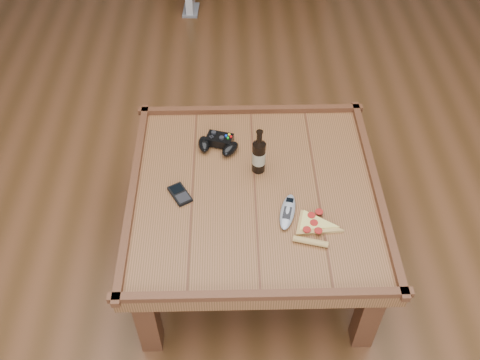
{
  "coord_description": "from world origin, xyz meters",
  "views": [
    {
      "loc": [
        -0.09,
        -1.42,
        2.04
      ],
      "look_at": [
        -0.06,
        -0.01,
        0.52
      ],
      "focal_mm": 40.0,
      "sensor_mm": 36.0,
      "label": 1
    }
  ],
  "objects_px": {
    "pizza_slice": "(313,227)",
    "beer_bottle": "(259,155)",
    "coffee_table": "(255,200)",
    "game_controller": "(218,143)",
    "smartphone": "(180,194)",
    "remote_control": "(288,212)"
  },
  "relations": [
    {
      "from": "beer_bottle",
      "to": "remote_control",
      "type": "relative_size",
      "value": 1.13
    },
    {
      "from": "game_controller",
      "to": "smartphone",
      "type": "relative_size",
      "value": 1.5
    },
    {
      "from": "coffee_table",
      "to": "smartphone",
      "type": "bearing_deg",
      "value": -175.81
    },
    {
      "from": "coffee_table",
      "to": "remote_control",
      "type": "height_order",
      "value": "same"
    },
    {
      "from": "coffee_table",
      "to": "game_controller",
      "type": "height_order",
      "value": "game_controller"
    },
    {
      "from": "smartphone",
      "to": "remote_control",
      "type": "bearing_deg",
      "value": -43.52
    },
    {
      "from": "game_controller",
      "to": "pizza_slice",
      "type": "relative_size",
      "value": 0.73
    },
    {
      "from": "game_controller",
      "to": "remote_control",
      "type": "xyz_separation_m",
      "value": [
        0.27,
        -0.37,
        -0.01
      ]
    },
    {
      "from": "beer_bottle",
      "to": "game_controller",
      "type": "distance_m",
      "value": 0.22
    },
    {
      "from": "pizza_slice",
      "to": "beer_bottle",
      "type": "bearing_deg",
      "value": 136.58
    },
    {
      "from": "remote_control",
      "to": "coffee_table",
      "type": "bearing_deg",
      "value": 147.48
    },
    {
      "from": "beer_bottle",
      "to": "coffee_table",
      "type": "bearing_deg",
      "value": -99.33
    },
    {
      "from": "game_controller",
      "to": "pizza_slice",
      "type": "bearing_deg",
      "value": -35.09
    },
    {
      "from": "game_controller",
      "to": "remote_control",
      "type": "height_order",
      "value": "game_controller"
    },
    {
      "from": "game_controller",
      "to": "remote_control",
      "type": "distance_m",
      "value": 0.46
    },
    {
      "from": "smartphone",
      "to": "remote_control",
      "type": "relative_size",
      "value": 0.67
    },
    {
      "from": "coffee_table",
      "to": "game_controller",
      "type": "relative_size",
      "value": 5.46
    },
    {
      "from": "beer_bottle",
      "to": "remote_control",
      "type": "height_order",
      "value": "beer_bottle"
    },
    {
      "from": "game_controller",
      "to": "beer_bottle",
      "type": "bearing_deg",
      "value": -22.94
    },
    {
      "from": "beer_bottle",
      "to": "game_controller",
      "type": "xyz_separation_m",
      "value": [
        -0.17,
        0.13,
        -0.06
      ]
    },
    {
      "from": "pizza_slice",
      "to": "smartphone",
      "type": "xyz_separation_m",
      "value": [
        -0.51,
        0.17,
        -0.0
      ]
    },
    {
      "from": "smartphone",
      "to": "pizza_slice",
      "type": "bearing_deg",
      "value": -48.58
    }
  ]
}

